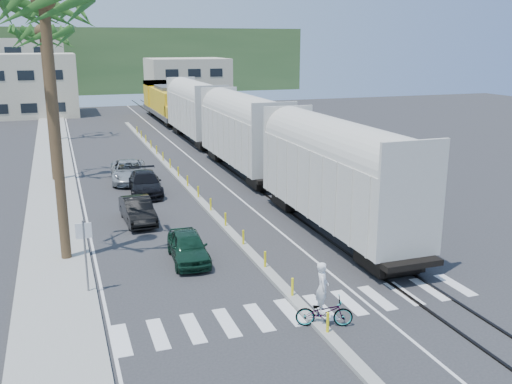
# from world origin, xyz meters

# --- Properties ---
(ground) EXTENTS (140.00, 140.00, 0.00)m
(ground) POSITION_xyz_m (0.00, 0.00, 0.00)
(ground) COLOR #28282B
(ground) RESTS_ON ground
(sidewalk) EXTENTS (3.00, 90.00, 0.15)m
(sidewalk) POSITION_xyz_m (-8.50, 25.00, 0.07)
(sidewalk) COLOR gray
(sidewalk) RESTS_ON ground
(rails) EXTENTS (1.56, 100.00, 0.06)m
(rails) POSITION_xyz_m (5.00, 28.00, 0.03)
(rails) COLOR black
(rails) RESTS_ON ground
(median) EXTENTS (0.45, 60.00, 0.85)m
(median) POSITION_xyz_m (0.00, 19.96, 0.09)
(median) COLOR gray
(median) RESTS_ON ground
(crosswalk) EXTENTS (14.00, 2.20, 0.01)m
(crosswalk) POSITION_xyz_m (0.00, -2.00, 0.01)
(crosswalk) COLOR silver
(crosswalk) RESTS_ON ground
(lane_markings) EXTENTS (9.42, 90.00, 0.01)m
(lane_markings) POSITION_xyz_m (-2.15, 25.00, 0.00)
(lane_markings) COLOR silver
(lane_markings) RESTS_ON ground
(freight_train) EXTENTS (3.00, 60.94, 5.85)m
(freight_train) POSITION_xyz_m (5.00, 26.04, 2.91)
(freight_train) COLOR beige
(freight_train) RESTS_ON ground
(palm_trees) EXTENTS (3.50, 37.20, 13.75)m
(palm_trees) POSITION_xyz_m (-8.10, 22.70, 10.81)
(palm_trees) COLOR brown
(palm_trees) RESTS_ON ground
(street_sign) EXTENTS (0.60, 0.08, 3.00)m
(street_sign) POSITION_xyz_m (-7.30, 2.00, 1.97)
(street_sign) COLOR slate
(street_sign) RESTS_ON ground
(buildings) EXTENTS (38.00, 27.00, 10.00)m
(buildings) POSITION_xyz_m (-6.41, 71.66, 4.36)
(buildings) COLOR #B4AD8F
(buildings) RESTS_ON ground
(hillside) EXTENTS (80.00, 20.00, 12.00)m
(hillside) POSITION_xyz_m (0.00, 100.00, 6.00)
(hillside) COLOR #385628
(hillside) RESTS_ON ground
(car_lead) EXTENTS (2.02, 4.08, 1.33)m
(car_lead) POSITION_xyz_m (-2.85, 4.17, 0.66)
(car_lead) COLOR #103021
(car_lead) RESTS_ON ground
(car_second) EXTENTS (1.79, 4.25, 1.36)m
(car_second) POSITION_xyz_m (-4.19, 10.56, 0.68)
(car_second) COLOR black
(car_second) RESTS_ON ground
(car_third) EXTENTS (2.64, 5.12, 1.41)m
(car_third) POSITION_xyz_m (-2.88, 16.42, 0.70)
(car_third) COLOR black
(car_third) RESTS_ON ground
(car_rear) EXTENTS (3.23, 5.64, 1.46)m
(car_rear) POSITION_xyz_m (-3.43, 20.22, 0.73)
(car_rear) COLOR #A9ACAF
(car_rear) RESTS_ON ground
(cyclist) EXTENTS (1.96, 2.41, 2.35)m
(cyclist) POSITION_xyz_m (0.18, -3.31, 0.73)
(cyclist) COLOR #9EA0A5
(cyclist) RESTS_ON ground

